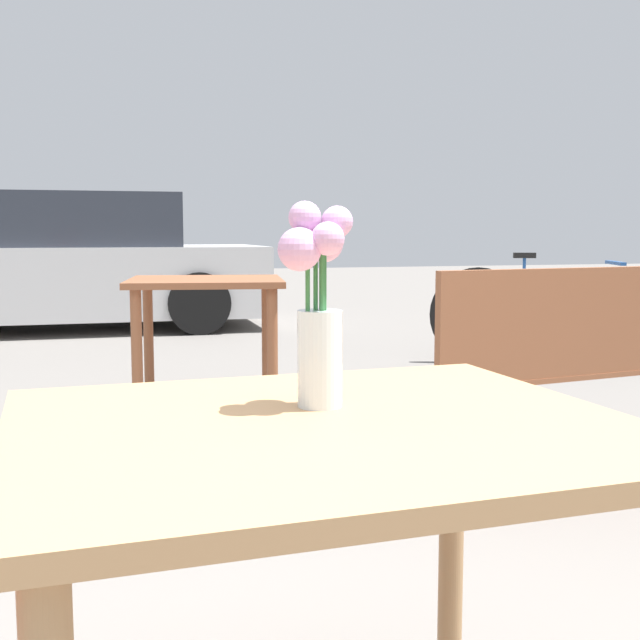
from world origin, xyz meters
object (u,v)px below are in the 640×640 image
at_px(table_back, 206,308).
at_px(parked_car, 72,265).
at_px(bicycle, 549,314).
at_px(bench_near, 627,360).
at_px(table_front, 323,490).
at_px(flower_vase, 318,307).

distance_m(table_back, parked_car, 4.73).
bearing_deg(bicycle, bench_near, -116.16).
distance_m(table_front, parked_car, 7.44).
relative_size(table_back, parked_car, 0.21).
bearing_deg(parked_car, table_front, -86.53).
bearing_deg(table_back, table_front, -94.78).
height_order(bicycle, parked_car, parked_car).
relative_size(table_front, bicycle, 0.56).
distance_m(flower_vase, bicycle, 5.03).
height_order(table_front, parked_car, parked_car).
height_order(bench_near, table_back, bench_near).
height_order(flower_vase, bench_near, flower_vase).
height_order(flower_vase, table_back, flower_vase).
bearing_deg(bicycle, table_front, -125.89).
distance_m(table_front, table_back, 2.76).
distance_m(bicycle, parked_car, 4.77).
relative_size(table_front, flower_vase, 2.87).
bearing_deg(parked_car, table_back, -81.73).
xyz_separation_m(table_front, bench_near, (1.74, 1.60, -0.13)).
relative_size(table_front, table_back, 1.11).
distance_m(bench_near, bicycle, 2.82).
bearing_deg(table_front, bench_near, 42.50).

